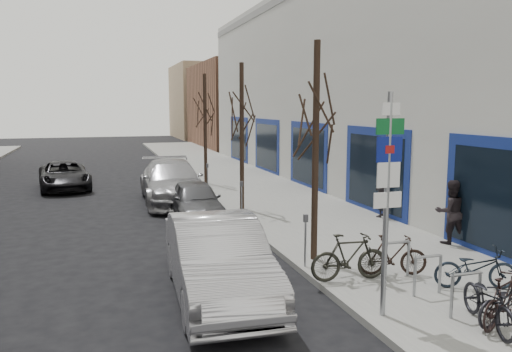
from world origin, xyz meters
TOP-DOWN VIEW (x-y plane):
  - ground at (0.00, 0.00)m, footprint 120.00×120.00m
  - sidewalk_east at (4.50, 10.00)m, footprint 5.00×70.00m
  - commercial_building at (17.00, 16.00)m, footprint 20.00×32.00m
  - brick_building_far at (13.00, 40.00)m, footprint 12.00×14.00m
  - tan_building_far at (13.50, 55.00)m, footprint 13.00×12.00m
  - highway_sign_pole at (2.40, -0.01)m, footprint 0.55×0.10m
  - bike_rack at (3.80, 0.60)m, footprint 0.66×2.26m
  - tree_near at (2.60, 3.50)m, footprint 1.80×1.80m
  - tree_mid at (2.60, 10.00)m, footprint 1.80×1.80m
  - tree_far at (2.60, 16.50)m, footprint 1.80×1.80m
  - meter_front at (2.15, 3.00)m, footprint 0.10×0.08m
  - meter_mid at (2.15, 8.50)m, footprint 0.10×0.08m
  - meter_back at (2.15, 14.00)m, footprint 0.10×0.08m
  - bike_near_left at (3.87, -0.98)m, footprint 0.94×1.81m
  - bike_near_right at (4.17, -1.01)m, footprint 1.59×1.02m
  - bike_mid_curb at (4.98, 0.60)m, footprint 1.77×1.09m
  - bike_mid_inner at (2.69, 1.83)m, footprint 1.82×0.70m
  - bike_far_curb at (4.30, -0.95)m, footprint 1.64×0.81m
  - bike_far_inner at (3.79, 1.85)m, footprint 1.63×0.93m
  - parked_car_front at (-0.20, 2.10)m, footprint 2.03×5.13m
  - parked_car_mid at (0.74, 9.41)m, footprint 1.67×3.99m
  - parked_car_back at (0.41, 12.81)m, footprint 2.56×5.96m
  - lane_car at (-4.04, 17.69)m, footprint 2.72×4.99m
  - pedestrian_near at (6.80, 7.22)m, footprint 0.72×0.71m
  - pedestrian_far at (6.80, 3.68)m, footprint 0.75×0.59m

SIDE VIEW (x-z plane):
  - ground at x=0.00m, z-range 0.00..0.00m
  - sidewalk_east at x=4.50m, z-range 0.00..0.15m
  - bike_near_right at x=4.17m, z-range 0.15..1.08m
  - bike_far_inner at x=3.79m, z-range 0.15..1.10m
  - bike_far_curb at x=4.30m, z-range 0.15..1.11m
  - bike_rack at x=3.80m, z-range 0.24..1.07m
  - lane_car at x=-4.04m, z-range 0.00..1.32m
  - bike_mid_curb at x=4.98m, z-range 0.15..1.19m
  - parked_car_mid at x=0.74m, z-range 0.00..1.35m
  - bike_near_left at x=3.87m, z-range 0.15..1.21m
  - bike_mid_inner at x=2.69m, z-range 0.15..1.23m
  - parked_car_front at x=-0.20m, z-range 0.00..1.66m
  - parked_car_back at x=0.41m, z-range 0.00..1.71m
  - meter_front at x=2.15m, z-range 0.28..1.55m
  - meter_mid at x=2.15m, z-range 0.28..1.55m
  - meter_back at x=2.15m, z-range 0.28..1.55m
  - pedestrian_near at x=6.80m, z-range 0.15..1.82m
  - pedestrian_far at x=6.80m, z-range 0.15..1.96m
  - highway_sign_pole at x=2.40m, z-range 0.36..4.56m
  - brick_building_far at x=13.00m, z-range 0.00..8.00m
  - tree_near at x=2.60m, z-range 1.35..6.85m
  - tree_mid at x=2.60m, z-range 1.35..6.85m
  - tree_far at x=2.60m, z-range 1.35..6.85m
  - tan_building_far at x=13.50m, z-range 0.00..9.00m
  - commercial_building at x=17.00m, z-range 0.00..10.00m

